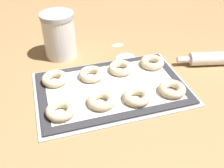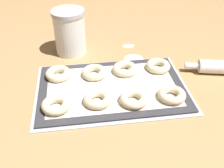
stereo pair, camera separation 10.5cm
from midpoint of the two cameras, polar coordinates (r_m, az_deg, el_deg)
ground_plane at (r=0.89m, az=4.56°, el=-1.22°), size 2.80×2.80×0.00m
baking_tray at (r=0.88m, az=3.43°, el=-1.23°), size 0.51×0.34×0.01m
baking_mat at (r=0.87m, az=3.45°, el=-0.95°), size 0.48×0.31×0.00m
bagel_front_far_left at (r=0.79m, az=-8.39°, el=-4.71°), size 0.09×0.09×0.03m
bagel_front_mid_left at (r=0.80m, az=0.57°, el=-3.50°), size 0.09×0.09×0.03m
bagel_front_mid_right at (r=0.81m, az=8.45°, el=-3.40°), size 0.09×0.09×0.03m
bagel_front_far_right at (r=0.85m, az=16.38°, el=-2.44°), size 0.09×0.09×0.03m
bagel_back_far_left at (r=0.92m, az=-8.47°, el=2.09°), size 0.09×0.09×0.03m
bagel_back_mid_left at (r=0.92m, az=-0.61°, el=2.39°), size 0.09×0.09×0.03m
bagel_back_mid_right at (r=0.94m, az=6.02°, el=3.16°), size 0.09×0.09×0.03m
bagel_back_far_right at (r=0.98m, az=13.07°, el=3.73°), size 0.09×0.09×0.03m
flour_canister at (r=1.05m, az=-6.34°, el=11.11°), size 0.13×0.13×0.18m
flour_patch_near at (r=1.05m, az=7.64°, el=5.36°), size 0.08×0.07×0.00m
flour_patch_far at (r=1.14m, az=6.29°, el=8.19°), size 0.05×0.03×0.00m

